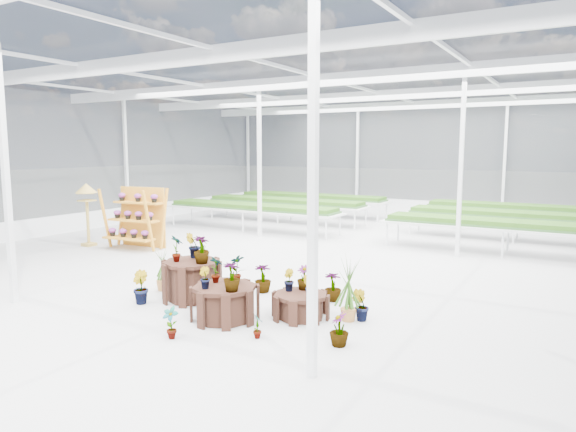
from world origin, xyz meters
The scene contains 10 objects.
ground_plane centered at (0.00, 0.00, 0.00)m, with size 24.00×24.00×0.00m, color gray.
greenhouse_shell centered at (0.00, 0.00, 2.25)m, with size 18.00×24.00×4.50m, color white, non-canonical shape.
steel_frame centered at (0.00, 0.00, 2.25)m, with size 18.00×24.00×4.50m, color silver, non-canonical shape.
nursery_benches centered at (0.00, 7.20, 0.42)m, with size 16.00×7.00×0.84m, color silver, non-canonical shape.
plinth_tall centered at (-0.37, -2.26, 0.36)m, with size 1.06×1.06×0.72m, color #341B13.
plinth_mid centered at (0.83, -2.86, 0.28)m, with size 1.07×1.07×0.56m, color #341B13.
plinth_low centered at (1.83, -2.16, 0.20)m, with size 0.90×0.90×0.41m, color #341B13.
shelf_rack centered at (-4.93, 0.68, 0.84)m, with size 1.58×0.84×1.68m, color #C48020, non-canonical shape.
bird_table centered at (-6.36, 0.29, 0.89)m, with size 0.42×0.42×1.78m, color #A5873A, non-canonical shape.
nursery_plants centered at (0.63, -2.06, 0.50)m, with size 4.52×3.17×1.23m.
Camera 1 is at (5.71, -9.23, 2.73)m, focal length 32.00 mm.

